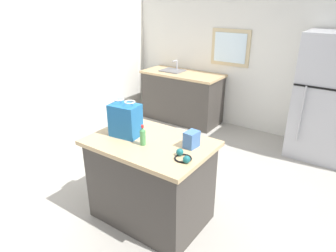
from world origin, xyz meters
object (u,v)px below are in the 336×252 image
kitchen_island (151,180)px  refrigerator (326,98)px  bottle (143,136)px  small_box (192,139)px  ear_defenders (183,157)px  shopping_bag (125,120)px

kitchen_island → refrigerator: refrigerator is taller
bottle → refrigerator: bearing=66.2°
kitchen_island → small_box: 0.65m
kitchen_island → small_box: bearing=17.9°
small_box → ear_defenders: 0.25m
kitchen_island → refrigerator: size_ratio=0.67×
shopping_bag → ear_defenders: bearing=-6.5°
refrigerator → ear_defenders: size_ratio=8.34×
refrigerator → bottle: refrigerator is taller
bottle → shopping_bag: bearing=166.3°
shopping_bag → small_box: size_ratio=2.44×
refrigerator → small_box: bearing=-107.6°
small_box → shopping_bag: bearing=-166.9°
ear_defenders → small_box: bearing=104.2°
kitchen_island → shopping_bag: shopping_bag is taller
refrigerator → ear_defenders: (-0.68, -2.56, 0.03)m
shopping_bag → ear_defenders: 0.73m
small_box → bottle: (-0.39, -0.22, 0.01)m
kitchen_island → shopping_bag: size_ratio=3.20×
bottle → ear_defenders: bottle is taller
small_box → bottle: bearing=-150.6°
shopping_bag → ear_defenders: shopping_bag is taller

